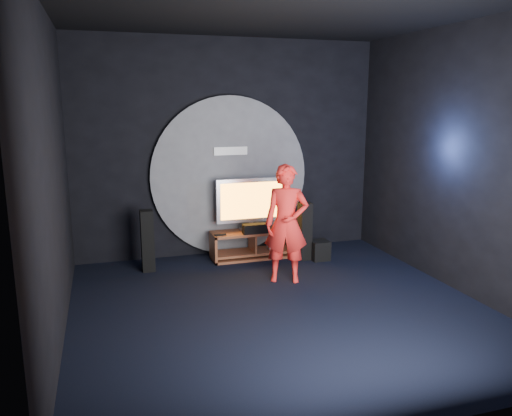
{
  "coord_description": "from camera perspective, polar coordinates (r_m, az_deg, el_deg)",
  "views": [
    {
      "loc": [
        -1.99,
        -5.43,
        2.5
      ],
      "look_at": [
        0.01,
        1.05,
        1.05
      ],
      "focal_mm": 35.0,
      "sensor_mm": 36.0,
      "label": 1
    }
  ],
  "objects": [
    {
      "name": "center_speaker",
      "position": [
        7.92,
        -0.1,
        -2.37
      ],
      "size": [
        0.4,
        0.15,
        0.15
      ],
      "primitive_type": "cube",
      "color": "black",
      "rests_on": "media_console"
    },
    {
      "name": "front_wall",
      "position": [
        3.62,
        16.62,
        -0.4
      ],
      "size": [
        5.0,
        0.04,
        3.5
      ],
      "primitive_type": "cube",
      "color": "black",
      "rests_on": "ground"
    },
    {
      "name": "back_wall",
      "position": [
        8.21,
        -3.11,
        6.81
      ],
      "size": [
        5.0,
        0.04,
        3.5
      ],
      "primitive_type": "cube",
      "color": "black",
      "rests_on": "ground"
    },
    {
      "name": "tower_speaker_left",
      "position": [
        7.63,
        -12.3,
        -3.68
      ],
      "size": [
        0.19,
        0.21,
        0.93
      ],
      "primitive_type": "cube",
      "color": "black",
      "rests_on": "ground"
    },
    {
      "name": "wall_disc_panel",
      "position": [
        8.21,
        -2.98,
        3.66
      ],
      "size": [
        2.6,
        0.11,
        2.6
      ],
      "color": "#515156",
      "rests_on": "ground"
    },
    {
      "name": "floor",
      "position": [
        6.3,
        2.75,
        -11.33
      ],
      "size": [
        5.0,
        5.0,
        0.0
      ],
      "primitive_type": "plane",
      "color": "black",
      "rests_on": "ground"
    },
    {
      "name": "tower_speaker_right",
      "position": [
        8.04,
        5.59,
        -2.65
      ],
      "size": [
        0.19,
        0.21,
        0.93
      ],
      "primitive_type": "cube",
      "color": "black",
      "rests_on": "ground"
    },
    {
      "name": "player",
      "position": [
        6.97,
        3.5,
        -1.81
      ],
      "size": [
        0.71,
        0.59,
        1.66
      ],
      "primitive_type": "imported",
      "rotation": [
        0.0,
        0.0,
        -0.38
      ],
      "color": "red",
      "rests_on": "ground"
    },
    {
      "name": "right_wall",
      "position": [
        7.08,
        22.36,
        5.09
      ],
      "size": [
        0.04,
        5.0,
        3.5
      ],
      "primitive_type": "cube",
      "color": "black",
      "rests_on": "ground"
    },
    {
      "name": "remote",
      "position": [
        7.82,
        -4.09,
        -3.07
      ],
      "size": [
        0.18,
        0.05,
        0.02
      ],
      "primitive_type": "cube",
      "color": "black",
      "rests_on": "media_console"
    },
    {
      "name": "left_wall",
      "position": [
        5.5,
        -22.38,
        3.33
      ],
      "size": [
        0.04,
        5.0,
        3.5
      ],
      "primitive_type": "cube",
      "color": "black",
      "rests_on": "ground"
    },
    {
      "name": "media_console",
      "position": [
        8.15,
        -0.35,
        -4.37
      ],
      "size": [
        1.35,
        0.45,
        0.45
      ],
      "color": "brown",
      "rests_on": "ground"
    },
    {
      "name": "subwoofer",
      "position": [
        8.13,
        7.26,
        -4.79
      ],
      "size": [
        0.28,
        0.28,
        0.31
      ],
      "primitive_type": "cube",
      "color": "black",
      "rests_on": "ground"
    },
    {
      "name": "tv",
      "position": [
        8.03,
        -0.54,
        0.69
      ],
      "size": [
        1.15,
        0.22,
        0.85
      ],
      "color": "silver",
      "rests_on": "media_console"
    },
    {
      "name": "ceiling",
      "position": [
        5.87,
        3.12,
        21.91
      ],
      "size": [
        5.0,
        5.0,
        0.01
      ],
      "primitive_type": "cube",
      "color": "black",
      "rests_on": "back_wall"
    }
  ]
}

